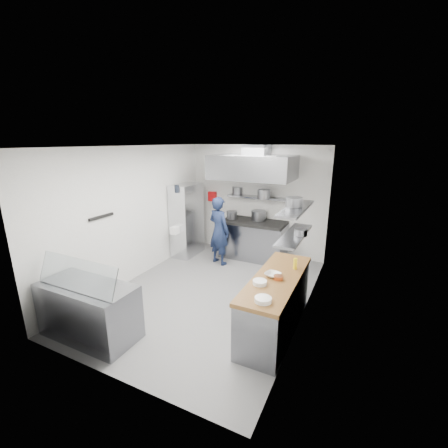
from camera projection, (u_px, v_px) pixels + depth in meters
The scene contains 35 objects.
floor at pixel (211, 292), 5.94m from camera, with size 5.00×5.00×0.00m, color slate.
ceiling at pixel (209, 146), 5.18m from camera, with size 5.00×5.00×0.00m, color silver.
wall_back at pixel (256, 201), 7.72m from camera, with size 3.60×0.02×2.80m, color white.
wall_front at pixel (105, 277), 3.39m from camera, with size 3.60×0.02×2.80m, color white.
wall_left at pixel (135, 214), 6.32m from camera, with size 5.00×0.02×2.80m, color white.
wall_right at pixel (308, 237), 4.80m from camera, with size 5.00×0.02×2.80m, color white.
gas_range at pixel (253, 240), 7.59m from camera, with size 1.60×0.80×0.90m, color gray.
cooktop at pixel (254, 222), 7.46m from camera, with size 1.57×0.78×0.06m, color black.
stock_pot_left at pixel (232, 215), 7.66m from camera, with size 0.27×0.27×0.20m, color slate.
stock_pot_mid at pixel (259, 215), 7.53m from camera, with size 0.37×0.37×0.24m, color slate.
over_range_shelf at pixel (258, 197), 7.51m from camera, with size 1.60×0.30×0.04m, color gray.
shelf_pot_a at pixel (238, 190), 7.90m from camera, with size 0.29×0.29×0.18m, color slate.
shelf_pot_b at pixel (264, 194), 7.22m from camera, with size 0.31×0.31×0.22m, color slate.
extractor_hood at pixel (253, 167), 6.94m from camera, with size 1.90×1.15×0.55m, color gray.
hood_duct at pixel (257, 150), 7.03m from camera, with size 0.55×0.55×0.24m, color slate.
red_firebox at pixel (212, 196), 8.19m from camera, with size 0.22×0.10×0.26m, color red.
chef at pixel (219, 231), 7.13m from camera, with size 0.60×0.39×1.64m, color #131D3B.
wire_rack at pixel (187, 220), 7.69m from camera, with size 0.50×0.90×1.85m, color silver.
rack_bin_a at pixel (175, 230), 7.24m from camera, with size 0.16×0.19×0.18m, color white.
rack_bin_b at pixel (181, 208), 7.38m from camera, with size 0.13×0.16×0.15m, color yellow.
rack_jar at pixel (177, 189), 7.03m from camera, with size 0.11×0.11×0.18m, color black.
knife_strip at pixel (101, 217), 5.49m from camera, with size 0.04×0.55×0.05m, color black.
prep_counter_base at pixel (275, 305), 4.68m from camera, with size 0.62×2.00×0.84m, color gray.
prep_counter_top at pixel (277, 278), 4.56m from camera, with size 0.65×2.04×0.06m, color brown.
plate_stack_a at pixel (263, 300), 3.83m from camera, with size 0.22×0.22×0.06m, color white.
plate_stack_b at pixel (260, 282), 4.30m from camera, with size 0.20×0.20×0.06m, color white.
copper_pan at pixel (278, 278), 4.45m from camera, with size 0.14×0.14×0.06m, color #C06436.
squeeze_bottle at pixel (295, 264), 4.80m from camera, with size 0.06×0.06×0.18m, color yellow.
mixing_bowl at pixel (273, 275), 4.55m from camera, with size 0.23×0.23×0.06m, color white.
wall_shelf_lower at pixel (295, 235), 4.58m from camera, with size 0.30×1.30×0.04m, color gray.
wall_shelf_upper at pixel (296, 208), 4.47m from camera, with size 0.30×1.30×0.04m, color gray.
shelf_pot_c at pixel (301, 232), 4.49m from camera, with size 0.19×0.19×0.10m, color slate.
shelf_pot_d at pixel (294, 202), 4.48m from camera, with size 0.25×0.25×0.14m, color slate.
display_case at pixel (89, 311), 4.51m from camera, with size 1.50×0.70×0.85m, color gray.
display_glass at pixel (77, 274), 4.23m from camera, with size 1.47×0.02×0.45m, color silver.
Camera 1 is at (2.58, -4.70, 2.90)m, focal length 24.00 mm.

